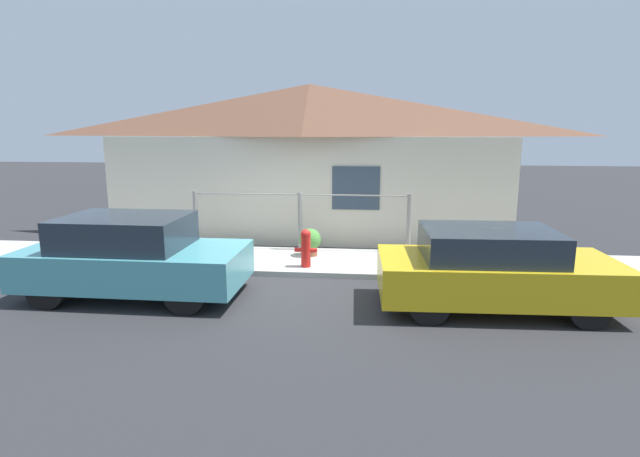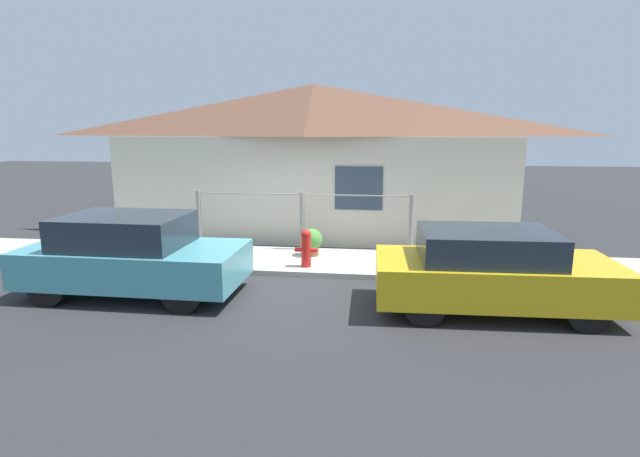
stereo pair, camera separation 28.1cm
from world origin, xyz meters
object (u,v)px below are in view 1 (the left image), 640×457
Objects in this scene: car_right at (494,269)px; potted_plant_near_hydrant at (310,241)px; car_left at (133,257)px; fire_hydrant at (306,247)px.

car_right is 6.20× the size of potted_plant_near_hydrant.
fire_hydrant is at bearing 33.16° from car_left.
car_right is at bearing 0.39° from car_left.
car_left is 5.87m from car_right.
potted_plant_near_hydrant is (-3.20, 2.61, -0.22)m from car_right.
potted_plant_near_hydrant is at bearing 44.75° from car_left.
fire_hydrant is (2.69, 1.73, -0.19)m from car_left.
car_right is 4.13m from potted_plant_near_hydrant.
car_left is at bearing 178.05° from car_right.
car_left reaches higher than fire_hydrant.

